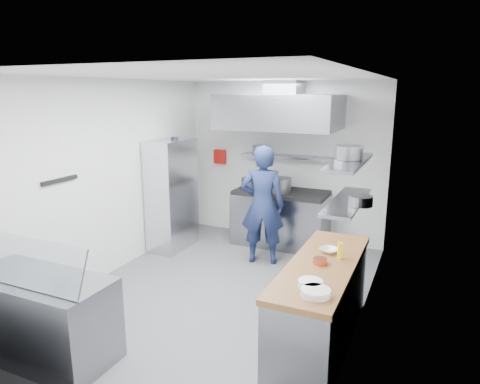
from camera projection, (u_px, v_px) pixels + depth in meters
The scene contains 34 objects.
floor at pixel (222, 292), 5.74m from camera, with size 5.00×5.00×0.00m, color #4C4C4F.
ceiling at pixel (219, 76), 5.09m from camera, with size 5.00×5.00×0.00m, color silver.
wall_back at pixel (284, 162), 7.63m from camera, with size 3.60×0.02×2.80m, color white.
wall_front at pixel (69, 259), 3.20m from camera, with size 3.60×0.02×2.80m, color white.
wall_left at pixel (109, 179), 6.14m from camera, with size 5.00×0.02×2.80m, color white.
wall_right at pixel (367, 206), 4.69m from camera, with size 5.00×0.02×2.80m, color white.
gas_range at pixel (281, 219), 7.45m from camera, with size 1.60×0.80×0.90m, color gray.
cooktop at pixel (281, 192), 7.34m from camera, with size 1.57×0.78×0.06m, color black.
stock_pot_left at pixel (249, 183), 7.46m from camera, with size 0.28×0.28×0.20m, color slate.
stock_pot_mid at pixel (281, 185), 7.23m from camera, with size 0.37×0.37×0.24m, color slate.
over_range_shelf at pixel (287, 156), 7.42m from camera, with size 1.60×0.30×0.04m, color gray.
shelf_pot_a at pixel (260, 150), 7.36m from camera, with size 0.25×0.25×0.18m, color slate.
extractor_hood at pixel (280, 112), 6.87m from camera, with size 1.90×1.15×0.55m, color gray.
hood_duct at pixel (285, 88), 6.98m from camera, with size 0.55×0.55×0.24m, color slate.
red_firebox at pixel (220, 157), 8.07m from camera, with size 0.22×0.10×0.26m, color #B5140E.
chef at pixel (262, 205), 6.55m from camera, with size 0.67×0.44×1.85m, color #19234B.
wire_rack at pixel (172, 195), 7.19m from camera, with size 0.50×0.90×1.85m, color silver.
rack_bin_a at pixel (166, 204), 7.07m from camera, with size 0.16×0.21×0.19m, color white.
rack_bin_b at pixel (176, 171), 7.25m from camera, with size 0.14×0.18×0.16m, color yellow.
rack_jar at pixel (175, 143), 7.03m from camera, with size 0.12×0.12×0.18m, color black.
knife_strip at pixel (60, 180), 5.29m from camera, with size 0.04×0.55×0.05m, color black.
prep_counter_base at pixel (321, 305), 4.51m from camera, with size 0.62×2.00×0.84m, color gray.
prep_counter_top at pixel (323, 266), 4.41m from camera, with size 0.65×2.04×0.06m, color olive.
plate_stack_a at pixel (316, 292), 3.70m from camera, with size 0.26×0.26×0.06m, color white.
plate_stack_b at pixel (311, 284), 3.86m from camera, with size 0.23×0.23×0.06m, color white.
copper_pan at pixel (320, 261), 4.38m from camera, with size 0.14×0.14×0.06m, color #CF5F3A.
squeeze_bottle at pixel (340, 251), 4.49m from camera, with size 0.06×0.06×0.18m, color yellow.
mixing_bowl at pixel (329, 250), 4.69m from camera, with size 0.20×0.20×0.05m, color white.
wall_shelf_lower at pixel (347, 202), 4.46m from camera, with size 0.30×1.30×0.04m, color gray.
wall_shelf_upper at pixel (350, 162), 4.37m from camera, with size 0.30×1.30×0.04m, color gray.
shelf_pot_c at pixel (361, 201), 4.23m from camera, with size 0.23×0.23×0.10m, color slate.
shelf_pot_d at pixel (349, 152), 4.41m from camera, with size 0.29×0.29×0.14m, color slate.
display_case at pixel (42, 317), 4.27m from camera, with size 1.50×0.70×0.85m, color gray.
display_glass at pixel (24, 261), 4.01m from camera, with size 1.47×0.02×0.45m, color silver.
Camera 1 is at (2.40, -4.70, 2.63)m, focal length 32.00 mm.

